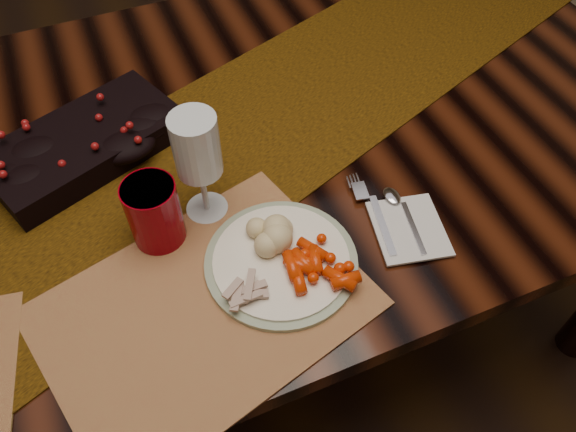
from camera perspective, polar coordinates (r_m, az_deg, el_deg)
name	(u,v)px	position (r m, az deg, el deg)	size (l,w,h in m)	color
floor	(252,322)	(1.68, -3.72, -10.66)	(5.00, 5.00, 0.00)	black
dining_table	(244,248)	(1.36, -4.53, -3.30)	(1.80, 1.00, 0.75)	black
table_runner	(254,128)	(1.08, -3.44, 8.88)	(1.84, 0.38, 0.00)	#3C2304
centerpiece	(83,140)	(1.07, -20.08, 7.22)	(0.34, 0.17, 0.07)	black
placemat_main	(204,308)	(0.85, -8.57, -9.21)	(0.46, 0.33, 0.00)	#9B7349
dinner_plate	(281,261)	(0.87, -0.70, -4.61)	(0.24, 0.24, 0.01)	white
baby_carrots	(317,269)	(0.84, 2.96, -5.36)	(0.11, 0.09, 0.02)	red
mashed_potatoes	(271,228)	(0.87, -1.72, -1.21)	(0.08, 0.07, 0.05)	beige
turkey_shreds	(244,294)	(0.82, -4.46, -7.93)	(0.07, 0.06, 0.02)	tan
napkin	(409,228)	(0.93, 12.16, -1.25)	(0.11, 0.13, 0.00)	silver
fork	(377,216)	(0.93, 9.00, 0.03)	(0.02, 0.16, 0.00)	silver
spoon	(406,218)	(0.94, 11.93, -0.15)	(0.03, 0.13, 0.00)	silver
red_cup	(154,213)	(0.89, -13.45, 0.34)	(0.08, 0.08, 0.11)	#7E000B
wine_glass	(200,168)	(0.88, -8.92, 4.83)	(0.07, 0.07, 0.20)	white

